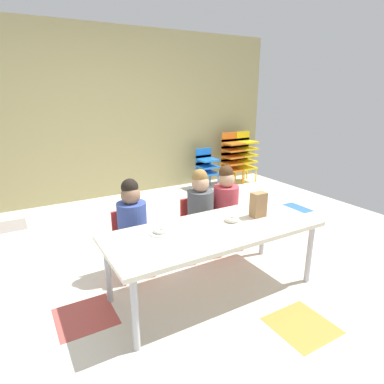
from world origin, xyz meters
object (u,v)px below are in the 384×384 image
(seated_child_near_camera, at_px, (132,219))
(kid_chair_orange_stack, at_px, (232,155))
(seated_child_middle_seat, at_px, (200,205))
(kid_chair_yellow_stack, at_px, (245,154))
(seated_child_far_right, at_px, (225,200))
(paper_plate_near_edge, at_px, (160,233))
(craft_table, at_px, (214,234))
(donut_powdered_loose, at_px, (232,219))
(paper_bag_brown, at_px, (258,205))
(donut_powdered_on_plate, at_px, (160,230))
(kid_chair_blue_stack, at_px, (206,165))

(seated_child_near_camera, relative_size, kid_chair_orange_stack, 1.00)
(seated_child_near_camera, height_order, seated_child_middle_seat, same)
(seated_child_middle_seat, height_order, kid_chair_yellow_stack, seated_child_middle_seat)
(seated_child_far_right, distance_m, paper_plate_near_edge, 1.06)
(seated_child_far_right, height_order, kid_chair_yellow_stack, seated_child_far_right)
(paper_plate_near_edge, bearing_deg, craft_table, -17.95)
(donut_powdered_loose, bearing_deg, paper_bag_brown, -5.32)
(donut_powdered_on_plate, bearing_deg, kid_chair_yellow_stack, 41.22)
(kid_chair_orange_stack, relative_size, paper_bag_brown, 4.18)
(paper_plate_near_edge, xyz_separation_m, donut_powdered_loose, (0.63, -0.09, 0.02))
(seated_child_middle_seat, distance_m, seated_child_far_right, 0.31)
(seated_child_middle_seat, distance_m, donut_powdered_on_plate, 0.79)
(seated_child_near_camera, relative_size, kid_chair_yellow_stack, 1.00)
(craft_table, relative_size, seated_child_near_camera, 1.94)
(seated_child_far_right, xyz_separation_m, donut_powdered_on_plate, (-0.95, -0.45, 0.05))
(kid_chair_orange_stack, xyz_separation_m, kid_chair_yellow_stack, (0.32, 0.00, 0.00))
(seated_child_far_right, relative_size, donut_powdered_loose, 7.40)
(seated_child_middle_seat, distance_m, donut_powdered_loose, 0.54)
(seated_child_middle_seat, relative_size, paper_plate_near_edge, 5.10)
(craft_table, bearing_deg, donut_powdered_on_plate, 162.05)
(seated_child_far_right, bearing_deg, kid_chair_yellow_stack, 46.94)
(kid_chair_blue_stack, bearing_deg, donut_powdered_loose, -118.46)
(kid_chair_yellow_stack, height_order, donut_powdered_on_plate, kid_chair_yellow_stack)
(donut_powdered_loose, bearing_deg, kid_chair_blue_stack, 61.54)
(craft_table, height_order, donut_powdered_loose, donut_powdered_loose)
(craft_table, height_order, kid_chair_yellow_stack, kid_chair_yellow_stack)
(seated_child_far_right, height_order, paper_bag_brown, seated_child_far_right)
(seated_child_far_right, xyz_separation_m, kid_chair_blue_stack, (1.11, 2.10, -0.16))
(seated_child_near_camera, bearing_deg, paper_bag_brown, -30.33)
(craft_table, bearing_deg, seated_child_far_right, 47.86)
(craft_table, xyz_separation_m, paper_plate_near_edge, (-0.42, 0.14, 0.05))
(seated_child_far_right, relative_size, kid_chair_orange_stack, 1.00)
(paper_bag_brown, height_order, paper_plate_near_edge, paper_bag_brown)
(craft_table, xyz_separation_m, seated_child_far_right, (0.53, 0.59, 0.02))
(kid_chair_blue_stack, distance_m, kid_chair_orange_stack, 0.55)
(kid_chair_orange_stack, relative_size, kid_chair_yellow_stack, 1.00)
(seated_child_far_right, xyz_separation_m, kid_chair_orange_stack, (1.65, 2.11, -0.04))
(paper_plate_near_edge, height_order, donut_powdered_loose, donut_powdered_loose)
(kid_chair_blue_stack, relative_size, paper_bag_brown, 3.09)
(seated_child_near_camera, distance_m, donut_powdered_on_plate, 0.46)
(craft_table, distance_m, seated_child_near_camera, 0.77)
(seated_child_middle_seat, height_order, kid_chair_orange_stack, seated_child_middle_seat)
(seated_child_middle_seat, relative_size, donut_powdered_loose, 7.40)
(seated_child_far_right, xyz_separation_m, kid_chair_yellow_stack, (1.97, 2.11, -0.04))
(kid_chair_orange_stack, bearing_deg, paper_bag_brown, -122.63)
(seated_child_middle_seat, height_order, donut_powdered_loose, seated_child_middle_seat)
(seated_child_middle_seat, height_order, seated_child_far_right, same)
(paper_plate_near_edge, xyz_separation_m, donut_powdered_on_plate, (0.00, 0.00, 0.02))
(seated_child_far_right, distance_m, kid_chair_blue_stack, 2.39)
(donut_powdered_on_plate, bearing_deg, donut_powdered_loose, -7.79)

